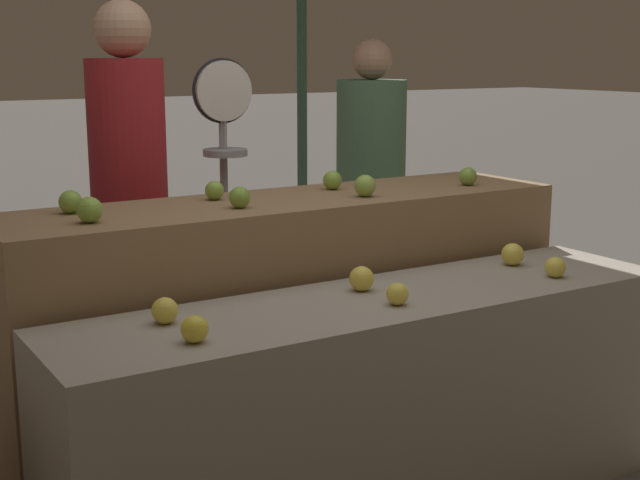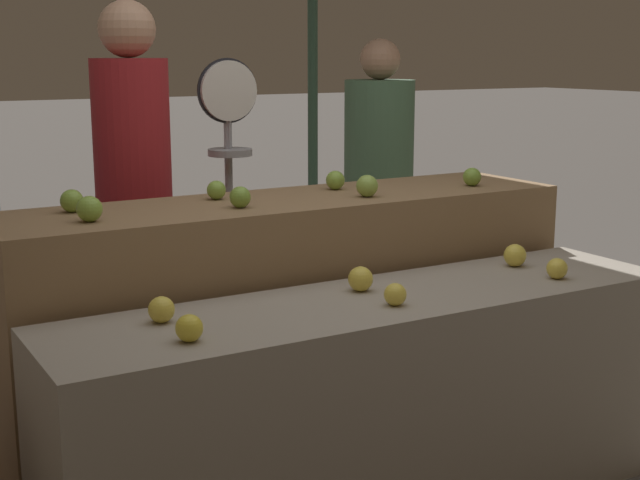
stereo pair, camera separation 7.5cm
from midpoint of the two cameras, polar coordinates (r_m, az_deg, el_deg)
display_counter_front at (r=3.14m, az=4.25°, el=-10.70°), size 2.27×0.55×0.79m
display_counter_back at (r=3.57m, az=-1.19°, el=-5.64°), size 2.27×0.55×1.05m
apple_front_0 at (r=2.57m, az=-7.54°, el=-5.62°), size 0.08×0.08×0.08m
apple_front_1 at (r=2.92m, az=5.53°, el=-3.50°), size 0.07×0.07×0.07m
apple_front_2 at (r=3.37m, az=15.55°, el=-1.77°), size 0.08×0.08×0.08m
apple_front_3 at (r=2.76m, az=-9.35°, el=-4.42°), size 0.08×0.08×0.08m
apple_front_4 at (r=3.08m, az=3.30°, el=-2.51°), size 0.09×0.09×0.09m
apple_front_5 at (r=3.52m, az=12.96°, el=-0.97°), size 0.09×0.09×0.09m
apple_back_0 at (r=3.05m, az=-13.87°, el=1.94°), size 0.09×0.09×0.09m
apple_back_1 at (r=3.24m, az=-4.48°, el=2.75°), size 0.08×0.08×0.08m
apple_back_2 at (r=3.49m, az=3.65°, el=3.47°), size 0.09×0.09×0.09m
apple_back_3 at (r=3.83m, az=10.26°, el=4.00°), size 0.08×0.08×0.08m
apple_back_4 at (r=3.25m, az=-14.97°, el=2.43°), size 0.08×0.08×0.08m
apple_back_5 at (r=3.44m, az=-6.03°, el=3.19°), size 0.07×0.07×0.07m
apple_back_6 at (r=3.67m, az=1.57°, el=3.85°), size 0.08×0.08×0.08m
produce_scale at (r=4.05m, az=-5.30°, el=5.48°), size 0.29×0.20×1.58m
person_vendor_at_scale at (r=3.90m, az=-11.32°, el=3.84°), size 0.39×0.39×1.82m
person_customer_right at (r=4.98m, az=4.21°, el=4.47°), size 0.46×0.46×1.68m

